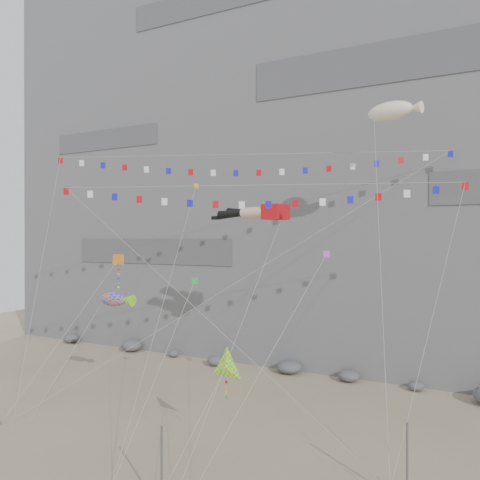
{
  "coord_description": "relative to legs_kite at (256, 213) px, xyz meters",
  "views": [
    {
      "loc": [
        16.65,
        -27.07,
        13.63
      ],
      "look_at": [
        -1.5,
        9.0,
        13.42
      ],
      "focal_mm": 35.0,
      "sensor_mm": 36.0,
      "label": 1
    }
  ],
  "objects": [
    {
      "name": "harlequin_kite",
      "position": [
        -11.47,
        -3.55,
        -3.94
      ],
      "size": [
        4.03,
        10.36,
        15.21
      ],
      "color": "red",
      "rests_on": "ground"
    },
    {
      "name": "blimp_windsock",
      "position": [
        10.08,
        2.9,
        7.77
      ],
      "size": [
        4.6,
        14.7,
        27.03
      ],
      "color": "#EDE6C2",
      "rests_on": "ground"
    },
    {
      "name": "small_kite_c",
      "position": [
        -2.85,
        -5.05,
        -5.5
      ],
      "size": [
        1.94,
        11.22,
        14.9
      ],
      "color": "green",
      "rests_on": "ground"
    },
    {
      "name": "flag_banner_lower",
      "position": [
        1.26,
        -2.89,
        1.91
      ],
      "size": [
        28.36,
        10.93,
        21.35
      ],
      "color": "#BC0B12",
      "rests_on": "ground"
    },
    {
      "name": "small_kite_b",
      "position": [
        7.02,
        -4.46,
        -3.43
      ],
      "size": [
        5.02,
        10.38,
        16.46
      ],
      "color": "purple",
      "rests_on": "ground"
    },
    {
      "name": "anchor_pole_right",
      "position": [
        12.97,
        -9.78,
        -13.54
      ],
      "size": [
        0.12,
        0.12,
        4.21
      ],
      "primitive_type": "cylinder",
      "color": "slate",
      "rests_on": "ground"
    },
    {
      "name": "legs_kite",
      "position": [
        0.0,
        0.0,
        0.0
      ],
      "size": [
        6.92,
        16.58,
        21.45
      ],
      "rotation": [
        0.0,
        0.0,
        -0.16
      ],
      "color": "#BC0B12",
      "rests_on": "ground"
    },
    {
      "name": "cliff",
      "position": [
        -0.64,
        24.31,
        9.36
      ],
      "size": [
        80.0,
        28.0,
        50.0
      ],
      "primitive_type": "cube",
      "color": "slate",
      "rests_on": "ground"
    },
    {
      "name": "delta_kite",
      "position": [
        2.59,
        -9.97,
        -9.86
      ],
      "size": [
        2.47,
        6.71,
        8.54
      ],
      "color": "yellow",
      "rests_on": "ground"
    },
    {
      "name": "anchor_pole_center",
      "position": [
        2.18,
        -15.9,
        -13.51
      ],
      "size": [
        0.12,
        0.12,
        4.27
      ],
      "primitive_type": "cylinder",
      "color": "slate",
      "rests_on": "ground"
    },
    {
      "name": "flag_banner_upper",
      "position": [
        -2.18,
        2.81,
        5.41
      ],
      "size": [
        32.64,
        20.57,
        28.28
      ],
      "color": "#BC0B12",
      "rests_on": "ground"
    },
    {
      "name": "talus_boulders",
      "position": [
        -0.64,
        9.31,
        -15.04
      ],
      "size": [
        60.0,
        3.0,
        1.2
      ],
      "primitive_type": null,
      "color": "#58585D",
      "rests_on": "ground"
    },
    {
      "name": "fish_windsock",
      "position": [
        -10.24,
        -5.53,
        -7.02
      ],
      "size": [
        4.9,
        6.3,
        10.68
      ],
      "color": "#E55F0B",
      "rests_on": "ground"
    },
    {
      "name": "ground",
      "position": [
        -0.64,
        -7.69,
        -15.64
      ],
      "size": [
        120.0,
        120.0,
        0.0
      ],
      "primitive_type": "plane",
      "color": "#9D8B6C",
      "rests_on": "ground"
    },
    {
      "name": "small_kite_a",
      "position": [
        -6.82,
        1.37,
        2.12
      ],
      "size": [
        5.66,
        17.4,
        25.42
      ],
      "color": "orange",
      "rests_on": "ground"
    }
  ]
}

